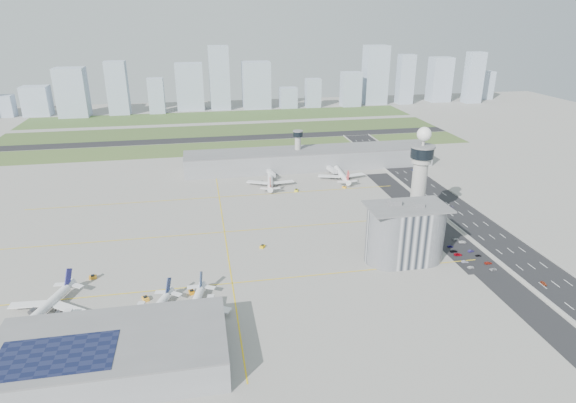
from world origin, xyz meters
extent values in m
plane|color=#9D9A92|center=(0.00, 0.00, 0.00)|extent=(1000.00, 1000.00, 0.00)
cube|color=#3D5427|center=(-20.00, 225.00, 0.04)|extent=(480.00, 50.00, 0.08)
cube|color=#3E5226|center=(-20.00, 300.00, 0.04)|extent=(480.00, 60.00, 0.08)
cube|color=#415D2C|center=(-20.00, 380.00, 0.04)|extent=(480.00, 70.00, 0.08)
cube|color=black|center=(-20.00, 262.00, 0.06)|extent=(480.00, 22.00, 0.10)
cube|color=black|center=(115.00, 0.00, 0.05)|extent=(28.00, 500.00, 0.10)
cube|color=#9E9E99|center=(101.00, 0.00, 0.60)|extent=(0.60, 500.00, 1.20)
cube|color=#9E9E99|center=(129.00, 0.00, 0.60)|extent=(0.60, 500.00, 1.20)
cube|color=black|center=(90.00, -10.00, 0.04)|extent=(18.00, 260.00, 0.08)
cube|color=black|center=(88.00, -22.00, 0.05)|extent=(20.00, 44.00, 0.10)
cube|color=yellow|center=(-40.00, -30.00, 0.01)|extent=(260.00, 0.60, 0.01)
cube|color=yellow|center=(-40.00, 30.00, 0.01)|extent=(260.00, 0.60, 0.01)
cube|color=yellow|center=(-40.00, 90.00, 0.01)|extent=(260.00, 0.60, 0.01)
cube|color=yellow|center=(-40.00, 30.00, 0.01)|extent=(0.60, 260.00, 0.01)
cylinder|color=#ADAAA5|center=(72.00, 8.00, 24.00)|extent=(8.40, 8.40, 48.00)
cylinder|color=#ADAAA5|center=(72.00, 8.00, 46.00)|extent=(11.00, 11.00, 4.00)
cylinder|color=black|center=(72.00, 8.00, 50.00)|extent=(13.00, 13.00, 6.00)
cylinder|color=slate|center=(72.00, 8.00, 53.50)|extent=(14.00, 14.00, 1.00)
cylinder|color=#ADAAA5|center=(72.00, 8.00, 56.00)|extent=(1.60, 1.60, 5.00)
sphere|color=white|center=(72.00, 8.00, 60.50)|extent=(8.00, 8.00, 8.00)
cylinder|color=#ADAAA5|center=(30.00, 150.00, 14.00)|extent=(5.00, 5.00, 28.00)
cylinder|color=black|center=(30.00, 150.00, 29.00)|extent=(8.00, 8.00, 4.00)
cylinder|color=slate|center=(30.00, 150.00, 31.50)|extent=(8.60, 8.60, 0.80)
cube|color=#B2B2B7|center=(52.00, -22.00, 15.00)|extent=(18.00, 24.00, 30.00)
cylinder|color=#B2B2B7|center=(43.00, -22.00, 15.00)|extent=(24.00, 24.00, 30.00)
cylinder|color=#B2B2B7|center=(61.00, -22.00, 15.00)|extent=(24.00, 24.00, 30.00)
cube|color=slate|center=(52.00, -22.00, 30.40)|extent=(42.00, 24.00, 0.80)
cube|color=slate|center=(46.00, -19.00, 32.00)|extent=(6.00, 5.00, 3.00)
cube|color=slate|center=(57.00, -24.00, 31.70)|extent=(5.00, 4.00, 2.40)
cube|color=gray|center=(40.00, 148.00, 7.50)|extent=(210.00, 32.00, 15.00)
cube|color=slate|center=(40.00, 148.00, 15.40)|extent=(210.00, 32.00, 0.80)
cube|color=gray|center=(-88.00, -82.00, 6.00)|extent=(84.00, 42.00, 12.00)
cube|color=slate|center=(-88.00, -82.00, 12.40)|extent=(84.00, 42.00, 0.80)
cube|color=black|center=(-105.00, -88.00, 12.90)|extent=(40.00, 22.00, 0.20)
imported|color=silver|center=(82.70, -37.79, 0.61)|extent=(3.75, 1.87, 1.23)
imported|color=gray|center=(82.84, -31.81, 0.60)|extent=(3.70, 1.51, 1.19)
imported|color=#B00515|center=(83.34, -23.68, 0.62)|extent=(4.64, 2.53, 1.24)
imported|color=black|center=(83.04, -19.62, 0.64)|extent=(4.40, 1.81, 1.27)
imported|color=#140F57|center=(84.02, -13.86, 0.57)|extent=(3.46, 1.64, 1.14)
imported|color=beige|center=(83.06, -3.33, 0.61)|extent=(3.81, 1.74, 1.21)
imported|color=#A7A7AB|center=(92.93, -42.05, 0.55)|extent=(3.96, 1.89, 1.09)
imported|color=#A12418|center=(94.19, -35.43, 0.61)|extent=(4.18, 1.71, 1.21)
imported|color=black|center=(93.75, -26.75, 0.54)|extent=(3.28, 1.56, 1.08)
imported|color=navy|center=(92.46, -21.20, 0.59)|extent=(3.76, 1.82, 1.19)
imported|color=white|center=(93.74, -9.89, 0.61)|extent=(4.63, 2.57, 1.22)
imported|color=#A6A8AA|center=(91.80, -5.85, 0.54)|extent=(3.95, 2.12, 1.09)
imported|color=maroon|center=(109.07, -59.18, 0.65)|extent=(1.76, 3.89, 1.30)
imported|color=#26252F|center=(114.82, 41.18, 0.61)|extent=(1.50, 3.75, 1.21)
imported|color=navy|center=(122.99, 121.28, 0.64)|extent=(2.18, 4.63, 1.28)
imported|color=gray|center=(108.17, 181.01, 0.64)|extent=(1.94, 3.90, 1.28)
cube|color=#9EADC1|center=(-291.25, 430.16, 13.39)|extent=(22.81, 18.25, 26.79)
cube|color=#9EADC1|center=(-252.58, 431.35, 18.47)|extent=(32.30, 25.84, 36.93)
cube|color=#9EADC1|center=(-204.47, 415.19, 30.18)|extent=(35.81, 28.65, 60.36)
cube|color=#9EADC1|center=(-150.11, 419.66, 33.44)|extent=(25.49, 20.39, 66.89)
cube|color=#9EADC1|center=(-102.68, 417.90, 22.60)|extent=(20.04, 16.03, 45.20)
cube|color=#9EADC1|center=(-59.44, 436.89, 30.61)|extent=(35.76, 28.61, 61.22)
cube|color=#9EADC1|center=(-19.42, 431.56, 41.69)|extent=(26.33, 21.06, 83.39)
cube|color=#9EADC1|center=(30.27, 432.32, 31.06)|extent=(36.96, 29.57, 62.11)
cube|color=#9EADC1|center=(73.27, 423.68, 13.87)|extent=(23.01, 18.41, 27.75)
cube|color=#9EADC1|center=(108.28, 423.34, 19.48)|extent=(20.22, 16.18, 38.97)
cube|color=#9EADC1|center=(162.17, 421.29, 23.44)|extent=(26.14, 20.92, 46.89)
cube|color=#9EADC1|center=(201.27, 433.27, 40.60)|extent=(32.26, 25.81, 81.20)
cube|color=#9EADC1|center=(244.74, 426.38, 34.37)|extent=(21.59, 17.28, 68.75)
cube|color=#9EADC1|center=(302.83, 435.54, 31.70)|extent=(30.25, 24.20, 63.40)
cube|color=#9EADC1|center=(345.49, 415.96, 35.78)|extent=(23.04, 18.43, 71.56)
cube|color=#9EADC1|center=(382.05, 443.29, 20.53)|extent=(22.64, 18.11, 41.06)
camera|label=1|loc=(-50.80, -235.72, 123.33)|focal=30.00mm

